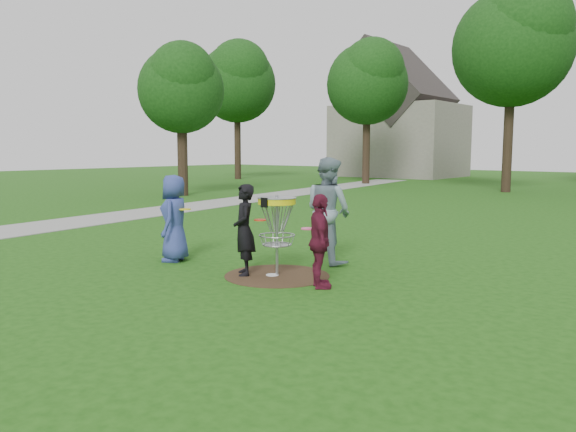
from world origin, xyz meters
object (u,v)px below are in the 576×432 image
Objects in this scene: player_blue at (174,218)px; player_black at (244,230)px; player_maroon at (320,241)px; disc_golf_basket at (277,217)px; player_grey at (328,210)px.

player_black is (1.89, -0.06, -0.05)m from player_blue.
player_maroon reaches higher than disc_golf_basket.
player_grey is 1.45× the size of disc_golf_basket.
player_grey is at bearing -11.98° from player_maroon.
player_maroon is at bearing 57.66° from player_blue.
player_grey is 1.98m from player_maroon.
player_blue reaches higher than disc_golf_basket.
player_blue is 1.89m from player_black.
player_maroon is (3.42, 0.01, -0.10)m from player_blue.
player_blue is at bearing -174.14° from disc_golf_basket.
player_grey reaches higher than player_blue.
player_blue is 2.95m from player_grey.
player_black is 1.53m from player_maroon.
player_maroon is at bearing 133.74° from player_grey.
player_black is 1.06× the size of player_maroon.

